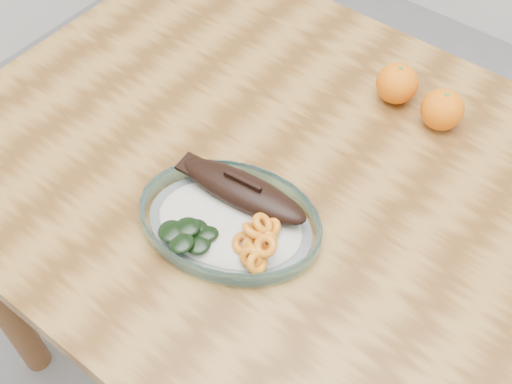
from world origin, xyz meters
TOP-DOWN VIEW (x-y plane):
  - ground at (0.00, 0.00)m, footprint 3.00×3.00m
  - dining_table at (0.00, 0.00)m, footprint 1.20×0.80m
  - plated_meal at (-0.07, -0.13)m, footprint 0.60×0.60m
  - orange_left at (-0.02, 0.24)m, footprint 0.07×0.07m
  - orange_right at (0.07, 0.23)m, footprint 0.07×0.07m

SIDE VIEW (x-z plane):
  - ground at x=0.00m, z-range 0.00..0.00m
  - dining_table at x=0.00m, z-range 0.28..1.03m
  - plated_meal at x=-0.07m, z-range 0.73..0.81m
  - orange_right at x=0.07m, z-range 0.75..0.82m
  - orange_left at x=-0.02m, z-range 0.75..0.82m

